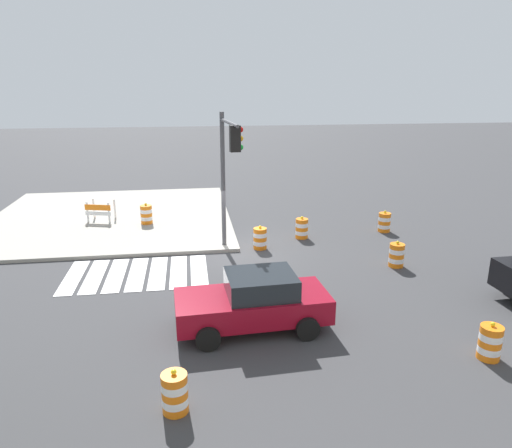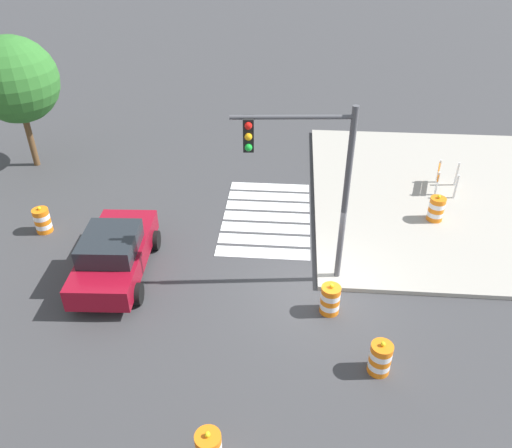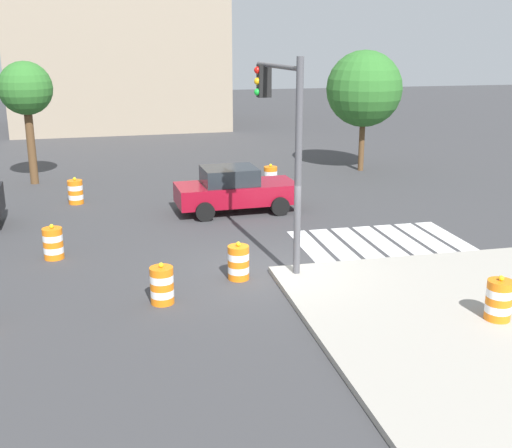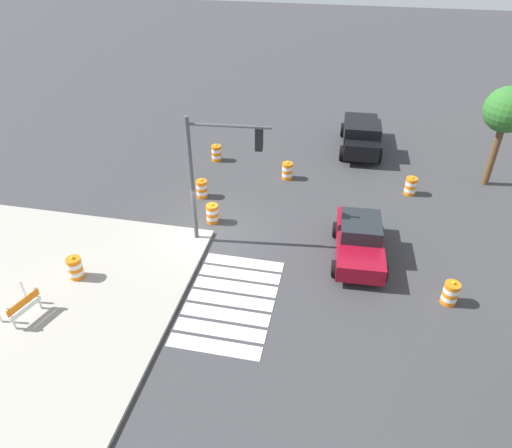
# 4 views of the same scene
# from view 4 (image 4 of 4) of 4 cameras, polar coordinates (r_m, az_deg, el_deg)

# --- Properties ---
(ground_plane) EXTENTS (120.00, 120.00, 0.00)m
(ground_plane) POSITION_cam_4_polar(r_m,az_deg,el_deg) (20.90, -5.15, -1.15)
(ground_plane) COLOR #38383A
(sidewalk_corner) EXTENTS (12.00, 12.00, 0.15)m
(sidewalk_corner) POSITION_cam_4_polar(r_m,az_deg,el_deg) (19.39, -27.93, -8.83)
(sidewalk_corner) COLOR #9E998E
(sidewalk_corner) RESTS_ON ground
(crosswalk_stripes) EXTENTS (5.10, 3.20, 0.02)m
(crosswalk_stripes) POSITION_cam_4_polar(r_m,az_deg,el_deg) (17.53, -3.08, -9.28)
(crosswalk_stripes) COLOR silver
(crosswalk_stripes) RESTS_ON ground
(sports_car) EXTENTS (4.39, 2.31, 1.63)m
(sports_car) POSITION_cam_4_polar(r_m,az_deg,el_deg) (19.53, 12.52, -1.87)
(sports_car) COLOR maroon
(sports_car) RESTS_ON ground
(pickup_truck) EXTENTS (5.22, 2.49, 1.92)m
(pickup_truck) POSITION_cam_4_polar(r_m,az_deg,el_deg) (28.46, 12.71, 10.48)
(pickup_truck) COLOR black
(pickup_truck) RESTS_ON ground
(traffic_barrel_near_corner) EXTENTS (0.56, 0.56, 1.02)m
(traffic_barrel_near_corner) POSITION_cam_4_polar(r_m,az_deg,el_deg) (23.42, -6.63, 4.30)
(traffic_barrel_near_corner) COLOR orange
(traffic_barrel_near_corner) RESTS_ON ground
(traffic_barrel_crosswalk_end) EXTENTS (0.56, 0.56, 1.02)m
(traffic_barrel_crosswalk_end) POSITION_cam_4_polar(r_m,az_deg,el_deg) (24.99, 3.85, 6.50)
(traffic_barrel_crosswalk_end) COLOR orange
(traffic_barrel_crosswalk_end) RESTS_ON ground
(traffic_barrel_median_near) EXTENTS (0.56, 0.56, 1.02)m
(traffic_barrel_median_near) POSITION_cam_4_polar(r_m,az_deg,el_deg) (24.76, 18.35, 4.43)
(traffic_barrel_median_near) COLOR orange
(traffic_barrel_median_near) RESTS_ON ground
(traffic_barrel_median_far) EXTENTS (0.56, 0.56, 1.02)m
(traffic_barrel_median_far) POSITION_cam_4_polar(r_m,az_deg,el_deg) (26.96, -4.84, 8.63)
(traffic_barrel_median_far) COLOR orange
(traffic_barrel_median_far) RESTS_ON ground
(traffic_barrel_far_curb) EXTENTS (0.56, 0.56, 1.02)m
(traffic_barrel_far_curb) POSITION_cam_4_polar(r_m,az_deg,el_deg) (21.43, -5.35, 1.28)
(traffic_barrel_far_curb) COLOR orange
(traffic_barrel_far_curb) RESTS_ON ground
(traffic_barrel_lane_center) EXTENTS (0.56, 0.56, 1.02)m
(traffic_barrel_lane_center) POSITION_cam_4_polar(r_m,az_deg,el_deg) (18.53, 22.63, -7.80)
(traffic_barrel_lane_center) COLOR orange
(traffic_barrel_lane_center) RESTS_ON ground
(traffic_barrel_on_sidewalk) EXTENTS (0.56, 0.56, 1.02)m
(traffic_barrel_on_sidewalk) POSITION_cam_4_polar(r_m,az_deg,el_deg) (19.26, -21.19, -5.01)
(traffic_barrel_on_sidewalk) COLOR orange
(traffic_barrel_on_sidewalk) RESTS_ON sidewalk_corner
(construction_barricade) EXTENTS (1.40, 1.07, 1.00)m
(construction_barricade) POSITION_cam_4_polar(r_m,az_deg,el_deg) (18.21, -26.72, -8.79)
(construction_barricade) COLOR silver
(construction_barricade) RESTS_ON sidewalk_corner
(traffic_light_pole) EXTENTS (0.62, 3.28, 5.50)m
(traffic_light_pole) POSITION_cam_4_polar(r_m,az_deg,el_deg) (18.36, -4.59, 7.77)
(traffic_light_pole) COLOR #4C4C51
(traffic_light_pole) RESTS_ON sidewalk_corner
(street_tree_streetside_near) EXTENTS (2.21, 2.21, 5.15)m
(street_tree_streetside_near) POSITION_cam_4_polar(r_m,az_deg,el_deg) (25.92, 28.30, 12.02)
(street_tree_streetside_near) COLOR brown
(street_tree_streetside_near) RESTS_ON ground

